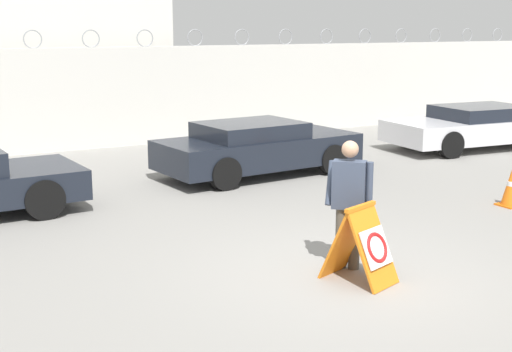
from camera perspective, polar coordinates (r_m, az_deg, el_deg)
ground_plane at (r=9.53m, az=6.93°, el=-7.73°), size 90.00×90.00×0.00m
perimeter_wall at (r=19.24m, az=-12.86°, el=6.10°), size 36.00×0.30×3.09m
barricade_sign at (r=9.12m, az=8.55°, el=-5.41°), size 0.83×1.01×1.00m
security_guard at (r=9.47m, az=7.43°, el=-1.78°), size 0.50×0.64×1.74m
traffic_cone_near at (r=13.60m, az=19.76°, el=-0.81°), size 0.40×0.40×0.72m
parked_car_rear_sedan at (r=15.39m, az=0.09°, el=2.30°), size 4.53×2.17×1.17m
parked_car_far_side at (r=19.63m, az=17.10°, el=3.82°), size 4.82×2.30×1.12m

